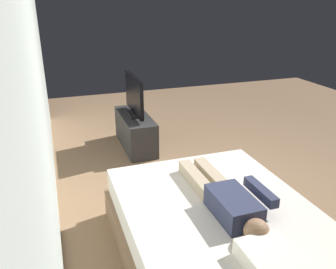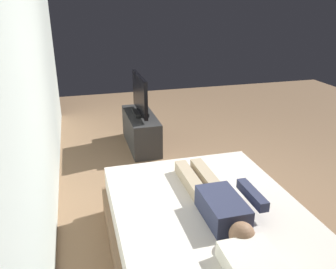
{
  "view_description": "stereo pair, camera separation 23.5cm",
  "coord_description": "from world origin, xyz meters",
  "px_view_note": "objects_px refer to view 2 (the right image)",
  "views": [
    {
      "loc": [
        -2.96,
        1.57,
        2.14
      ],
      "look_at": [
        0.47,
        0.39,
        0.69
      ],
      "focal_mm": 37.13,
      "sensor_mm": 36.0,
      "label": 1
    },
    {
      "loc": [
        -3.03,
        1.35,
        2.14
      ],
      "look_at": [
        0.47,
        0.39,
        0.69
      ],
      "focal_mm": 37.13,
      "sensor_mm": 36.0,
      "label": 2
    }
  ],
  "objects_px": {
    "person": "(217,200)",
    "tv_stand": "(141,130)",
    "remote": "(253,191)",
    "bed": "(210,240)",
    "pillow": "(257,269)",
    "tv": "(140,96)"
  },
  "relations": [
    {
      "from": "pillow",
      "to": "tv",
      "type": "height_order",
      "value": "tv"
    },
    {
      "from": "pillow",
      "to": "tv",
      "type": "xyz_separation_m",
      "value": [
        3.38,
        0.06,
        0.18
      ]
    },
    {
      "from": "tv_stand",
      "to": "tv",
      "type": "xyz_separation_m",
      "value": [
        -0.0,
        0.0,
        0.53
      ]
    },
    {
      "from": "remote",
      "to": "tv",
      "type": "relative_size",
      "value": 0.17
    },
    {
      "from": "remote",
      "to": "tv",
      "type": "xyz_separation_m",
      "value": [
        2.48,
        0.52,
        0.24
      ]
    },
    {
      "from": "bed",
      "to": "tv",
      "type": "height_order",
      "value": "tv"
    },
    {
      "from": "person",
      "to": "tv_stand",
      "type": "relative_size",
      "value": 1.15
    },
    {
      "from": "remote",
      "to": "person",
      "type": "bearing_deg",
      "value": 110.47
    },
    {
      "from": "bed",
      "to": "pillow",
      "type": "height_order",
      "value": "pillow"
    },
    {
      "from": "pillow",
      "to": "person",
      "type": "distance_m",
      "value": 0.75
    },
    {
      "from": "person",
      "to": "tv_stand",
      "type": "bearing_deg",
      "value": 2.57
    },
    {
      "from": "person",
      "to": "remote",
      "type": "bearing_deg",
      "value": -69.53
    },
    {
      "from": "bed",
      "to": "pillow",
      "type": "relative_size",
      "value": 4.33
    },
    {
      "from": "remote",
      "to": "tv_stand",
      "type": "bearing_deg",
      "value": 11.9
    },
    {
      "from": "tv",
      "to": "pillow",
      "type": "bearing_deg",
      "value": -178.96
    },
    {
      "from": "tv_stand",
      "to": "tv",
      "type": "distance_m",
      "value": 0.53
    },
    {
      "from": "tv_stand",
      "to": "pillow",
      "type": "bearing_deg",
      "value": -178.96
    },
    {
      "from": "bed",
      "to": "tv_stand",
      "type": "relative_size",
      "value": 1.89
    },
    {
      "from": "bed",
      "to": "remote",
      "type": "relative_size",
      "value": 13.85
    },
    {
      "from": "bed",
      "to": "pillow",
      "type": "distance_m",
      "value": 0.79
    },
    {
      "from": "bed",
      "to": "remote",
      "type": "xyz_separation_m",
      "value": [
        0.18,
        -0.46,
        0.29
      ]
    },
    {
      "from": "person",
      "to": "tv_stand",
      "type": "distance_m",
      "value": 2.66
    }
  ]
}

